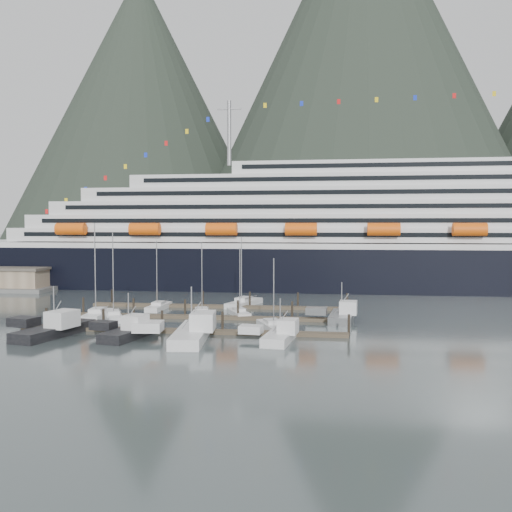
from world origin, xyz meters
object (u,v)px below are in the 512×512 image
object	(u,v)px
sailboat_e	(159,307)
trawler_d	(279,335)
sailboat_c	(239,313)
sailboat_b	(113,317)
sailboat_h	(272,327)
trawler_e	(341,316)
cruise_ship	(392,239)
trawler_b	(128,332)
sailboat_a	(98,315)
sailboat_g	(244,304)
trawler_c	(190,333)
sailboat_d	(202,313)
trawler_a	(53,329)

from	to	relation	value
sailboat_e	trawler_d	world-z (taller)	sailboat_e
sailboat_c	trawler_d	world-z (taller)	sailboat_c
sailboat_b	sailboat_h	bearing A→B (deg)	-129.16
sailboat_c	trawler_d	bearing A→B (deg)	179.23
sailboat_h	trawler_e	size ratio (longest dim) A/B	1.02
cruise_ship	sailboat_b	bearing A→B (deg)	-131.90
sailboat_c	sailboat_e	xyz separation A→B (m)	(-15.85, 5.52, 0.01)
sailboat_c	trawler_e	xyz separation A→B (m)	(17.24, -3.49, 0.49)
trawler_b	trawler_e	distance (m)	34.26
sailboat_a	sailboat_g	distance (m)	28.35
cruise_ship	sailboat_a	xyz separation A→B (m)	(-52.17, -53.89, -11.58)
sailboat_e	trawler_e	world-z (taller)	sailboat_e
cruise_ship	trawler_e	xyz separation A→B (m)	(-12.15, -51.46, -11.15)
sailboat_a	trawler_c	bearing A→B (deg)	-134.89
sailboat_d	sailboat_e	distance (m)	11.47
trawler_d	sailboat_d	bearing A→B (deg)	42.46
cruise_ship	sailboat_d	xyz separation A→B (m)	(-35.64, -48.72, -11.64)
sailboat_a	trawler_b	world-z (taller)	sailboat_a
cruise_ship	trawler_d	distance (m)	72.92
trawler_a	trawler_b	world-z (taller)	trawler_a
sailboat_g	trawler_b	size ratio (longest dim) A/B	1.25
sailboat_a	sailboat_b	xyz separation A→B (m)	(3.04, -0.87, -0.03)
trawler_c	trawler_e	xyz separation A→B (m)	(20.08, 18.50, -0.09)
sailboat_e	trawler_c	xyz separation A→B (m)	(13.02, -27.51, 0.57)
sailboat_a	sailboat_b	distance (m)	3.16
sailboat_b	sailboat_d	world-z (taller)	sailboat_b
sailboat_d	trawler_e	bearing A→B (deg)	-111.42
sailboat_d	trawler_d	size ratio (longest dim) A/B	1.19
sailboat_g	cruise_ship	bearing A→B (deg)	-24.40
sailboat_b	trawler_c	bearing A→B (deg)	-158.85
sailboat_a	trawler_d	bearing A→B (deg)	-121.57
sailboat_b	trawler_e	distance (m)	37.13
cruise_ship	trawler_e	distance (m)	54.04
sailboat_e	sailboat_g	world-z (taller)	sailboat_g
sailboat_d	trawler_c	world-z (taller)	sailboat_d
cruise_ship	sailboat_a	size ratio (longest dim) A/B	12.89
sailboat_a	cruise_ship	bearing A→B (deg)	-50.10
sailboat_g	trawler_d	world-z (taller)	sailboat_g
sailboat_e	trawler_a	bearing A→B (deg)	167.05
sailboat_e	sailboat_d	bearing A→B (deg)	-122.51
sailboat_g	trawler_e	size ratio (longest dim) A/B	1.26
sailboat_c	sailboat_e	world-z (taller)	sailboat_e
trawler_a	sailboat_g	bearing A→B (deg)	-19.55
cruise_ship	trawler_d	xyz separation A→B (m)	(-20.26, -69.14, -11.21)
sailboat_a	sailboat_b	size ratio (longest dim) A/B	1.11
cruise_ship	trawler_b	xyz separation A→B (m)	(-41.01, -69.92, -11.16)
trawler_c	sailboat_g	bearing A→B (deg)	-9.17
trawler_a	trawler_b	distance (m)	10.86
sailboat_h	trawler_b	xyz separation A→B (m)	(-18.80, -9.30, 0.48)
sailboat_b	sailboat_d	size ratio (longest dim) A/B	1.13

